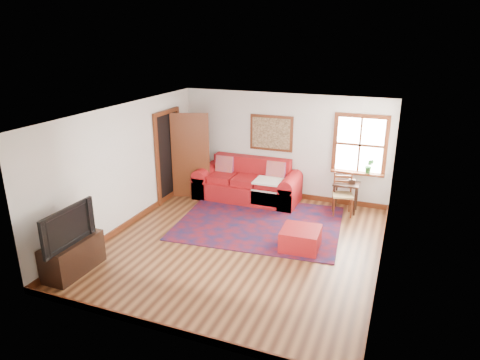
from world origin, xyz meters
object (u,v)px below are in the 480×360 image
at_px(red_ottoman, 301,239).
at_px(media_cabinet, 73,256).
at_px(red_leather_sofa, 248,186).
at_px(ladder_back_chair, 343,193).
at_px(side_table, 346,188).

xyz_separation_m(red_ottoman, media_cabinet, (-3.33, -2.17, 0.09)).
bearing_deg(red_leather_sofa, media_cabinet, -110.02).
relative_size(red_leather_sofa, media_cabinet, 2.35).
height_order(ladder_back_chair, media_cabinet, ladder_back_chair).
height_order(red_leather_sofa, media_cabinet, red_leather_sofa).
distance_m(side_table, ladder_back_chair, 0.18).
bearing_deg(media_cabinet, ladder_back_chair, 47.28).
relative_size(red_ottoman, side_table, 1.03).
bearing_deg(side_table, red_ottoman, -103.57).
bearing_deg(red_ottoman, media_cabinet, -149.53).
xyz_separation_m(ladder_back_chair, media_cabinet, (-3.78, -4.10, -0.21)).
bearing_deg(ladder_back_chair, side_table, 72.73).
distance_m(red_leather_sofa, media_cabinet, 4.49).
bearing_deg(ladder_back_chair, red_ottoman, -103.26).
relative_size(red_ottoman, media_cabinet, 0.66).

